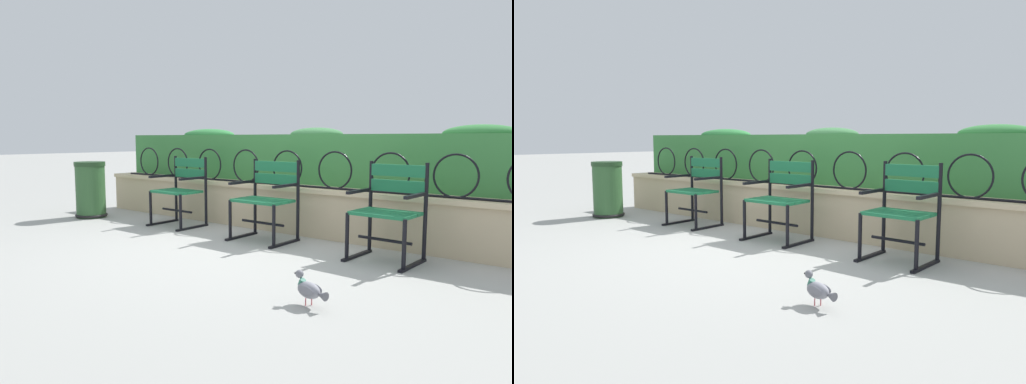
{
  "view_description": "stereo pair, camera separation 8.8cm",
  "coord_description": "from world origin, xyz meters",
  "views": [
    {
      "loc": [
        3.1,
        -3.74,
        1.11
      ],
      "look_at": [
        0.0,
        0.1,
        0.55
      ],
      "focal_mm": 33.52,
      "sensor_mm": 36.0,
      "label": 1
    },
    {
      "loc": [
        3.17,
        -3.68,
        1.11
      ],
      "look_at": [
        0.0,
        0.1,
        0.55
      ],
      "focal_mm": 33.52,
      "sensor_mm": 36.0,
      "label": 2
    }
  ],
  "objects": [
    {
      "name": "ground_plane",
      "position": [
        0.0,
        0.0,
        0.0
      ],
      "size": [
        60.0,
        60.0,
        0.0
      ],
      "primitive_type": "plane",
      "color": "#9E9E99"
    },
    {
      "name": "stone_wall",
      "position": [
        0.0,
        0.9,
        0.28
      ],
      "size": [
        6.72,
        0.41,
        0.55
      ],
      "color": "tan",
      "rests_on": "ground"
    },
    {
      "name": "iron_arch_fence",
      "position": [
        -0.1,
        0.83,
        0.74
      ],
      "size": [
        6.2,
        0.02,
        0.42
      ],
      "color": "black",
      "rests_on": "stone_wall"
    },
    {
      "name": "hedge_row",
      "position": [
        -0.01,
        1.31,
        0.88
      ],
      "size": [
        6.59,
        0.47,
        0.69
      ],
      "color": "#387A3D",
      "rests_on": "stone_wall"
    },
    {
      "name": "park_chair_left",
      "position": [
        -1.43,
        0.35,
        0.47
      ],
      "size": [
        0.6,
        0.52,
        0.87
      ],
      "color": "#19663D",
      "rests_on": "ground"
    },
    {
      "name": "park_chair_centre",
      "position": [
        -0.04,
        0.34,
        0.47
      ],
      "size": [
        0.64,
        0.52,
        0.87
      ],
      "color": "#19663D",
      "rests_on": "ground"
    },
    {
      "name": "park_chair_right",
      "position": [
        1.36,
        0.34,
        0.47
      ],
      "size": [
        0.6,
        0.54,
        0.89
      ],
      "color": "#19663D",
      "rests_on": "ground"
    },
    {
      "name": "pigeon_near_chairs",
      "position": [
        1.45,
        -1.13,
        0.11
      ],
      "size": [
        0.29,
        0.14,
        0.22
      ],
      "color": "gray",
      "rests_on": "ground"
    },
    {
      "name": "trash_bin",
      "position": [
        -2.88,
        -0.02,
        0.37
      ],
      "size": [
        0.44,
        0.44,
        0.78
      ],
      "color": "#2D562D",
      "rests_on": "ground"
    }
  ]
}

